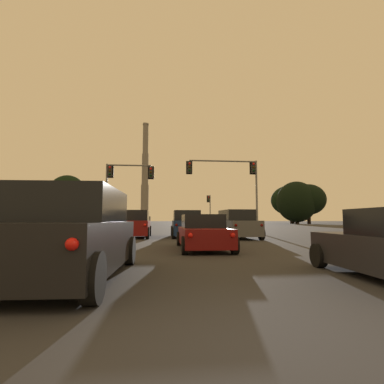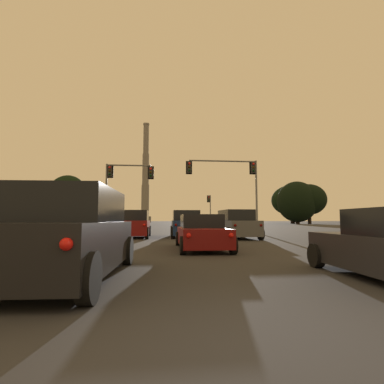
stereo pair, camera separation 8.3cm
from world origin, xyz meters
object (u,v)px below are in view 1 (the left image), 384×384
object	(u,v)px
smokestack	(145,183)
suv_center_lane_front	(186,224)
traffic_light_overhead_right	(234,177)
suv_left_lane_third	(72,235)
traffic_light_overhead_left	(122,181)
suv_right_lane_front	(237,225)
sedan_center_lane_second	(203,233)
suv_left_lane_front	(135,224)
traffic_light_far_right	(209,206)

from	to	relation	value
smokestack	suv_center_lane_front	bearing A→B (deg)	-85.28
traffic_light_overhead_right	suv_left_lane_third	bearing A→B (deg)	-112.29
suv_left_lane_third	traffic_light_overhead_right	size ratio (longest dim) A/B	0.73
suv_left_lane_third	smokestack	xyz separation A→B (m)	(-6.49, 136.37, 17.88)
suv_center_lane_front	traffic_light_overhead_left	xyz separation A→B (m)	(-5.45, 6.84, 3.95)
suv_center_lane_front	traffic_light_overhead_right	world-z (taller)	traffic_light_overhead_right
suv_right_lane_front	smokestack	xyz separation A→B (m)	(-13.26, 123.33, 17.88)
sedan_center_lane_second	smokestack	distance (m)	132.05
sedan_center_lane_second	smokestack	size ratio (longest dim) A/B	0.10
suv_left_lane_front	suv_left_lane_third	size ratio (longest dim) A/B	0.99
suv_right_lane_front	sedan_center_lane_second	world-z (taller)	suv_right_lane_front
sedan_center_lane_second	traffic_light_overhead_left	bearing A→B (deg)	109.52
suv_right_lane_front	traffic_light_overhead_right	world-z (taller)	traffic_light_overhead_right
suv_center_lane_front	traffic_light_far_right	bearing A→B (deg)	78.86
suv_right_lane_front	traffic_light_overhead_right	distance (m)	8.92
traffic_light_overhead_left	traffic_light_overhead_right	distance (m)	10.41
suv_right_lane_front	traffic_light_overhead_left	size ratio (longest dim) A/B	0.78
suv_right_lane_front	traffic_light_overhead_left	xyz separation A→B (m)	(-8.66, 8.55, 3.95)
suv_left_lane_third	traffic_light_far_right	world-z (taller)	traffic_light_far_right
suv_left_lane_front	traffic_light_overhead_left	size ratio (longest dim) A/B	0.77
suv_left_lane_front	suv_right_lane_front	world-z (taller)	same
suv_left_lane_third	traffic_light_far_right	distance (m)	48.04
traffic_light_overhead_left	smokestack	size ratio (longest dim) A/B	0.13
suv_left_lane_third	traffic_light_overhead_left	xyz separation A→B (m)	(-1.90, 21.58, 3.95)
suv_center_lane_front	traffic_light_overhead_right	distance (m)	8.82
suv_right_lane_front	sedan_center_lane_second	bearing A→B (deg)	-117.04
traffic_light_overhead_left	sedan_center_lane_second	bearing A→B (deg)	-70.84
traffic_light_overhead_left	suv_left_lane_third	bearing A→B (deg)	-84.97
suv_left_lane_front	traffic_light_overhead_right	world-z (taller)	traffic_light_overhead_right
suv_left_lane_front	traffic_light_far_right	bearing A→B (deg)	71.84
traffic_light_far_right	suv_left_lane_front	bearing A→B (deg)	-107.77
traffic_light_overhead_right	smokestack	xyz separation A→B (m)	(-14.96, 115.71, 13.55)
traffic_light_far_right	suv_left_lane_third	bearing A→B (deg)	-102.40
traffic_light_far_right	sedan_center_lane_second	bearing A→B (deg)	-99.40
suv_center_lane_front	smokestack	bearing A→B (deg)	95.46
sedan_center_lane_second	traffic_light_far_right	size ratio (longest dim) A/B	0.83
suv_left_lane_front	sedan_center_lane_second	bearing A→B (deg)	-68.27
suv_center_lane_front	suv_left_lane_front	xyz separation A→B (m)	(-3.56, -0.08, 0.00)
traffic_light_far_right	traffic_light_overhead_left	bearing A→B (deg)	-115.78
suv_center_lane_front	traffic_light_far_right	xyz separation A→B (m)	(6.75, 32.09, 2.83)
suv_right_lane_front	suv_left_lane_third	distance (m)	14.69
traffic_light_overhead_left	traffic_light_far_right	bearing A→B (deg)	64.22
sedan_center_lane_second	traffic_light_overhead_right	distance (m)	16.16
traffic_light_overhead_left	smokestack	xyz separation A→B (m)	(-4.60, 114.78, 13.94)
suv_left_lane_front	traffic_light_overhead_left	distance (m)	8.19
suv_center_lane_front	suv_left_lane_third	size ratio (longest dim) A/B	0.99
traffic_light_overhead_right	suv_center_lane_front	bearing A→B (deg)	-129.75
suv_right_lane_front	suv_left_lane_third	xyz separation A→B (m)	(-6.76, -13.04, 0.00)
suv_left_lane_front	traffic_light_far_right	world-z (taller)	traffic_light_far_right
suv_center_lane_front	suv_left_lane_third	xyz separation A→B (m)	(-3.55, -14.75, 0.00)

